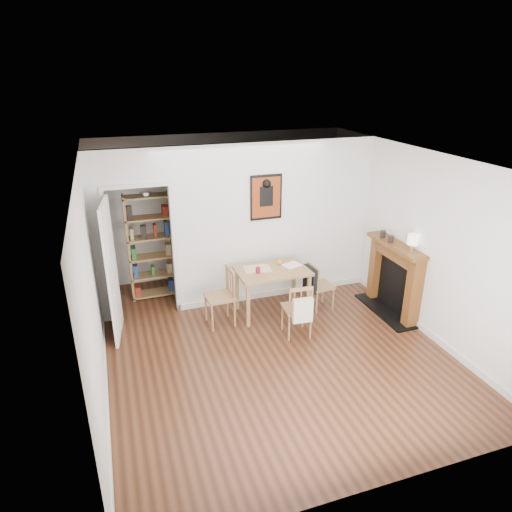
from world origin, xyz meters
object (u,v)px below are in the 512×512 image
object	(u,v)px
chair_left	(220,297)
red_glass	(258,270)
bookshelf	(151,247)
mantel_lamp	(413,240)
chair_front	(297,309)
ceramic_jar_a	(391,239)
fireplace	(395,276)
ceramic_jar_b	(383,234)
chair_right	(320,286)
dining_table	(272,275)
notebook	(292,265)
orange_fruit	(280,262)

from	to	relation	value
chair_left	red_glass	xyz separation A→B (m)	(0.61, 0.02, 0.35)
bookshelf	mantel_lamp	world-z (taller)	bookshelf
chair_front	ceramic_jar_a	bearing A→B (deg)	8.69
bookshelf	fireplace	world-z (taller)	bookshelf
ceramic_jar_b	chair_front	bearing A→B (deg)	-163.84
fireplace	mantel_lamp	size ratio (longest dim) A/B	5.10
red_glass	mantel_lamp	size ratio (longest dim) A/B	0.38
ceramic_jar_b	chair_right	bearing A→B (deg)	172.16
dining_table	ceramic_jar_b	xyz separation A→B (m)	(1.75, -0.24, 0.55)
ceramic_jar_b	notebook	bearing A→B (deg)	168.27
chair_left	red_glass	world-z (taller)	chair_left
chair_right	red_glass	world-z (taller)	red_glass
bookshelf	red_glass	world-z (taller)	bookshelf
ceramic_jar_a	ceramic_jar_b	xyz separation A→B (m)	(0.01, 0.23, 0.00)
bookshelf	red_glass	xyz separation A→B (m)	(1.44, -1.27, -0.08)
bookshelf	red_glass	size ratio (longest dim) A/B	19.34
chair_front	orange_fruit	world-z (taller)	chair_front
chair_front	ceramic_jar_a	xyz separation A→B (m)	(1.63, 0.25, 0.79)
orange_fruit	bookshelf	bearing A→B (deg)	150.05
chair_left	chair_right	bearing A→B (deg)	-1.29
chair_right	chair_front	distance (m)	0.90
notebook	ceramic_jar_b	world-z (taller)	ceramic_jar_b
chair_left	red_glass	bearing A→B (deg)	2.15
chair_front	red_glass	world-z (taller)	red_glass
chair_left	chair_front	bearing A→B (deg)	-33.50
dining_table	orange_fruit	xyz separation A→B (m)	(0.17, 0.15, 0.13)
orange_fruit	ceramic_jar_b	size ratio (longest dim) A/B	0.73
chair_left	mantel_lamp	xyz separation A→B (m)	(2.71, -0.78, 0.86)
ceramic_jar_a	mantel_lamp	bearing A→B (deg)	-75.38
chair_left	chair_front	size ratio (longest dim) A/B	1.08
orange_fruit	ceramic_jar_b	xyz separation A→B (m)	(1.57, -0.39, 0.42)
chair_left	bookshelf	size ratio (longest dim) A/B	0.50
fireplace	ceramic_jar_a	world-z (taller)	ceramic_jar_a
orange_fruit	mantel_lamp	xyz separation A→B (m)	(1.67, -1.00, 0.52)
orange_fruit	notebook	xyz separation A→B (m)	(0.17, -0.10, -0.03)
notebook	ceramic_jar_b	xyz separation A→B (m)	(1.41, -0.29, 0.46)
bookshelf	notebook	distance (m)	2.36
chair_left	fireplace	size ratio (longest dim) A/B	0.72
ceramic_jar_b	chair_left	bearing A→B (deg)	176.24
dining_table	fireplace	bearing A→B (deg)	-16.68
notebook	mantel_lamp	distance (m)	1.83
chair_front	red_glass	distance (m)	0.85
chair_right	orange_fruit	size ratio (longest dim) A/B	9.84
chair_front	chair_right	bearing A→B (deg)	42.83
bookshelf	ceramic_jar_a	world-z (taller)	bookshelf
fireplace	orange_fruit	bearing A→B (deg)	157.16
chair_left	notebook	bearing A→B (deg)	5.68
chair_right	mantel_lamp	xyz separation A→B (m)	(1.07, -0.74, 0.91)
orange_fruit	fireplace	bearing A→B (deg)	-22.84
bookshelf	fireplace	xyz separation A→B (m)	(3.53, -1.78, -0.26)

